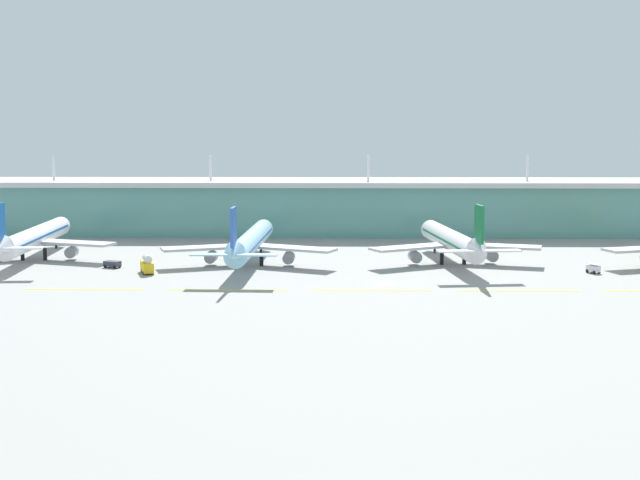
% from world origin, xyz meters
% --- Properties ---
extents(ground_plane, '(600.00, 600.00, 0.00)m').
position_xyz_m(ground_plane, '(0.00, 0.00, 0.00)').
color(ground_plane, gray).
extents(terminal_building, '(288.00, 34.00, 28.39)m').
position_xyz_m(terminal_building, '(-0.00, 99.68, 9.90)').
color(terminal_building, '#5B9E93').
rests_on(terminal_building, ground).
extents(airliner_nearest, '(48.69, 66.92, 18.90)m').
position_xyz_m(airliner_nearest, '(-98.66, 36.05, 6.45)').
color(airliner_nearest, white).
rests_on(airliner_nearest, ground).
extents(airliner_near_middle, '(48.77, 69.92, 18.90)m').
position_xyz_m(airliner_near_middle, '(-35.26, 27.48, 6.46)').
color(airliner_near_middle, '#9ED1EA').
rests_on(airliner_near_middle, ground).
extents(airliner_far_middle, '(48.50, 61.78, 18.90)m').
position_xyz_m(airliner_far_middle, '(20.99, 30.70, 6.45)').
color(airliner_far_middle, silver).
rests_on(airliner_far_middle, ground).
extents(taxiway_stripe_west, '(28.00, 0.70, 0.04)m').
position_xyz_m(taxiway_stripe_west, '(-71.00, -8.97, 0.02)').
color(taxiway_stripe_west, yellow).
rests_on(taxiway_stripe_west, ground).
extents(taxiway_stripe_mid_west, '(28.00, 0.70, 0.04)m').
position_xyz_m(taxiway_stripe_mid_west, '(-37.00, -8.97, 0.02)').
color(taxiway_stripe_mid_west, yellow).
rests_on(taxiway_stripe_mid_west, ground).
extents(taxiway_stripe_centre, '(28.00, 0.70, 0.04)m').
position_xyz_m(taxiway_stripe_centre, '(-3.00, -8.97, 0.02)').
color(taxiway_stripe_centre, yellow).
rests_on(taxiway_stripe_centre, ground).
extents(taxiway_stripe_mid_east, '(28.00, 0.70, 0.04)m').
position_xyz_m(taxiway_stripe_mid_east, '(31.00, -8.97, 0.02)').
color(taxiway_stripe_mid_east, yellow).
rests_on(taxiway_stripe_mid_east, ground).
extents(baggage_cart, '(3.34, 4.02, 2.48)m').
position_xyz_m(baggage_cart, '(55.93, 15.66, 1.26)').
color(baggage_cart, silver).
rests_on(baggage_cart, ground).
extents(pushback_tug, '(4.98, 3.86, 1.85)m').
position_xyz_m(pushback_tug, '(-72.53, 22.08, 1.10)').
color(pushback_tug, '#333842').
rests_on(pushback_tug, ground).
extents(fuel_truck, '(4.98, 7.65, 4.95)m').
position_xyz_m(fuel_truck, '(-60.98, 13.32, 2.26)').
color(fuel_truck, gold).
rests_on(fuel_truck, ground).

